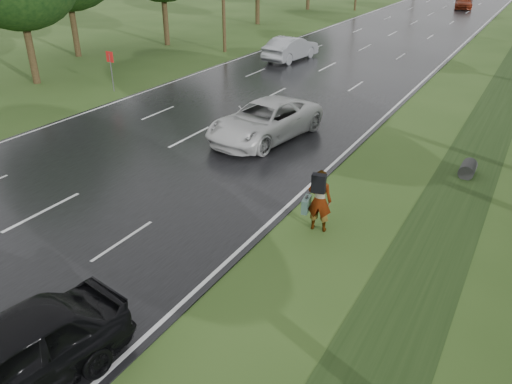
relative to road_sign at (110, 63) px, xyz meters
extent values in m
plane|color=#2D491A|center=(8.50, -12.00, -1.64)|extent=(220.00, 220.00, 0.00)
cube|color=black|center=(8.50, 33.00, -1.62)|extent=(14.00, 180.00, 0.04)
cube|color=silver|center=(15.25, 33.00, -1.60)|extent=(0.12, 180.00, 0.01)
cube|color=silver|center=(1.75, 33.00, -1.60)|extent=(0.12, 180.00, 0.01)
cube|color=silver|center=(8.50, 33.00, -1.60)|extent=(0.12, 180.00, 0.01)
cube|color=#1D3012|center=(20.00, 8.00, -1.64)|extent=(2.20, 120.00, 0.01)
cylinder|color=#2D2D2D|center=(20.00, -2.00, -1.39)|extent=(0.56, 1.00, 0.56)
cylinder|color=slate|center=(0.00, 0.00, -0.54)|extent=(0.06, 0.06, 2.20)
cube|color=red|center=(0.00, 0.00, 0.36)|extent=(0.50, 0.04, 0.60)
cylinder|color=#332815|center=(-5.50, -1.00, 0.20)|extent=(0.44, 0.44, 3.68)
cylinder|color=#332815|center=(-6.50, 13.00, 0.36)|extent=(0.44, 0.44, 4.00)
cylinder|color=#332815|center=(-5.70, 27.00, 0.04)|extent=(0.44, 0.44, 3.36)
cylinder|color=#332815|center=(-9.50, 6.00, 0.28)|extent=(0.44, 0.44, 3.84)
imported|color=#A5998C|center=(16.70, -8.46, -0.65)|extent=(0.80, 0.60, 1.99)
cube|color=black|center=(16.75, -8.75, 0.06)|extent=(0.43, 0.31, 0.56)
cube|color=#3B564F|center=(16.26, -8.43, -0.91)|extent=(0.28, 0.58, 0.45)
cube|color=black|center=(16.26, -8.43, -0.65)|extent=(0.09, 0.19, 0.04)
imported|color=silver|center=(11.50, -2.46, -0.78)|extent=(3.60, 6.26, 1.64)
imported|color=black|center=(14.09, -17.20, -0.77)|extent=(2.77, 5.14, 1.66)
imported|color=#93959B|center=(5.29, 12.67, -0.76)|extent=(2.30, 5.28, 1.69)
imported|color=maroon|center=(10.85, 51.43, -0.86)|extent=(2.90, 5.37, 1.48)
camera|label=1|loc=(21.62, -20.84, 6.32)|focal=35.00mm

